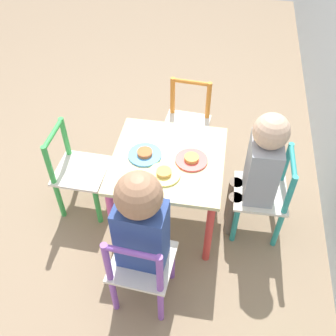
{
  "coord_description": "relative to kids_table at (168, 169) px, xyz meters",
  "views": [
    {
      "loc": [
        1.31,
        0.22,
        1.75
      ],
      "look_at": [
        0.0,
        0.0,
        0.38
      ],
      "focal_mm": 42.0,
      "sensor_mm": 36.0,
      "label": 1
    }
  ],
  "objects": [
    {
      "name": "ground_plane",
      "position": [
        0.0,
        0.0,
        -0.37
      ],
      "size": [
        6.0,
        6.0,
        0.0
      ],
      "primitive_type": "plane",
      "color": "#8C755B"
    },
    {
      "name": "kids_table",
      "position": [
        0.0,
        0.0,
        0.0
      ],
      "size": [
        0.53,
        0.53,
        0.45
      ],
      "color": "beige",
      "rests_on": "ground_plane"
    },
    {
      "name": "chair_purple",
      "position": [
        0.48,
        -0.04,
        -0.12
      ],
      "size": [
        0.28,
        0.28,
        0.51
      ],
      "rotation": [
        0.0,
        0.0,
        -1.65
      ],
      "color": "silver",
      "rests_on": "ground_plane"
    },
    {
      "name": "chair_teal",
      "position": [
        -0.01,
        0.48,
        -0.12
      ],
      "size": [
        0.27,
        0.27,
        0.51
      ],
      "rotation": [
        0.0,
        0.0,
        0.02
      ],
      "color": "silver",
      "rests_on": "ground_plane"
    },
    {
      "name": "chair_green",
      "position": [
        -0.01,
        -0.48,
        -0.12
      ],
      "size": [
        0.27,
        0.27,
        0.51
      ],
      "rotation": [
        0.0,
        0.0,
        -3.17
      ],
      "color": "silver",
      "rests_on": "ground_plane"
    },
    {
      "name": "chair_orange",
      "position": [
        -0.48,
        0.03,
        -0.12
      ],
      "size": [
        0.28,
        0.28,
        0.51
      ],
      "rotation": [
        0.0,
        0.0,
        1.5
      ],
      "color": "silver",
      "rests_on": "ground_plane"
    },
    {
      "name": "child_right",
      "position": [
        0.43,
        -0.03,
        0.1
      ],
      "size": [
        0.23,
        0.21,
        0.77
      ],
      "rotation": [
        0.0,
        0.0,
        -1.65
      ],
      "color": "#38383D",
      "rests_on": "ground_plane"
    },
    {
      "name": "child_back",
      "position": [
        -0.01,
        0.42,
        0.07
      ],
      "size": [
        0.2,
        0.22,
        0.75
      ],
      "rotation": [
        0.0,
        0.0,
        0.02
      ],
      "color": "#7A6B5B",
      "rests_on": "ground_plane"
    },
    {
      "name": "plate_right",
      "position": [
        0.11,
        0.0,
        0.08
      ],
      "size": [
        0.15,
        0.15,
        0.03
      ],
      "color": "#EADB66",
      "rests_on": "kids_table"
    },
    {
      "name": "plate_back",
      "position": [
        0.0,
        0.11,
        0.08
      ],
      "size": [
        0.15,
        0.15,
        0.03
      ],
      "color": "#E54C47",
      "rests_on": "kids_table"
    },
    {
      "name": "plate_front",
      "position": [
        -0.0,
        -0.11,
        0.08
      ],
      "size": [
        0.16,
        0.16,
        0.03
      ],
      "color": "#4C9EE0",
      "rests_on": "kids_table"
    }
  ]
}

